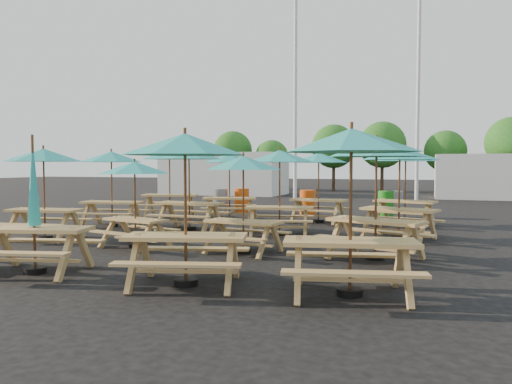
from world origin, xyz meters
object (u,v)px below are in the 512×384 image
(picnic_unit_2, at_px, (111,162))
(picnic_unit_7, at_px, (229,163))
(picnic_unit_11, at_px, (319,162))
(picnic_unit_4, at_px, (34,217))
(picnic_unit_5, at_px, (135,174))
(picnic_unit_9, at_px, (243,169))
(picnic_unit_6, at_px, (189,159))
(picnic_unit_15, at_px, (406,161))
(picnic_unit_13, at_px, (376,156))
(waste_bin_4, at_px, (394,204))
(waste_bin_2, at_px, (308,203))
(waste_bin_3, at_px, (386,204))
(picnic_unit_12, at_px, (351,152))
(waste_bin_1, at_px, (242,200))
(picnic_unit_8, at_px, (185,155))
(picnic_unit_14, at_px, (400,160))
(picnic_unit_3, at_px, (169,159))
(waste_bin_0, at_px, (220,201))
(picnic_unit_1, at_px, (44,161))
(picnic_unit_10, at_px, (280,162))

(picnic_unit_2, xyz_separation_m, picnic_unit_7, (2.77, 3.04, -0.01))
(picnic_unit_11, bearing_deg, picnic_unit_4, -99.69)
(picnic_unit_5, xyz_separation_m, picnic_unit_9, (2.67, 0.13, 0.10))
(picnic_unit_6, relative_size, picnic_unit_15, 1.02)
(picnic_unit_13, distance_m, waste_bin_4, 9.02)
(waste_bin_2, bearing_deg, waste_bin_3, 2.88)
(picnic_unit_4, relative_size, picnic_unit_7, 1.02)
(waste_bin_3, bearing_deg, picnic_unit_12, -88.05)
(picnic_unit_2, xyz_separation_m, waste_bin_1, (2.09, 6.06, -1.55))
(picnic_unit_8, height_order, picnic_unit_13, picnic_unit_13)
(picnic_unit_7, relative_size, picnic_unit_14, 0.98)
(picnic_unit_3, bearing_deg, picnic_unit_11, -17.11)
(picnic_unit_14, relative_size, waste_bin_1, 2.53)
(picnic_unit_15, height_order, waste_bin_0, picnic_unit_15)
(picnic_unit_2, relative_size, picnic_unit_12, 0.96)
(picnic_unit_1, height_order, picnic_unit_9, picnic_unit_1)
(picnic_unit_2, height_order, picnic_unit_11, picnic_unit_2)
(picnic_unit_12, distance_m, waste_bin_4, 12.03)
(picnic_unit_8, distance_m, waste_bin_4, 12.50)
(picnic_unit_6, distance_m, waste_bin_2, 6.25)
(picnic_unit_12, bearing_deg, picnic_unit_6, 120.60)
(picnic_unit_12, bearing_deg, waste_bin_3, 79.33)
(picnic_unit_14, bearing_deg, picnic_unit_10, -158.30)
(picnic_unit_2, height_order, picnic_unit_9, picnic_unit_2)
(picnic_unit_11, bearing_deg, picnic_unit_1, -125.49)
(picnic_unit_11, xyz_separation_m, waste_bin_3, (2.03, 2.53, -1.54))
(picnic_unit_9, distance_m, picnic_unit_13, 2.85)
(picnic_unit_1, xyz_separation_m, picnic_unit_5, (2.94, -0.33, -0.30))
(waste_bin_0, bearing_deg, picnic_unit_7, -60.44)
(picnic_unit_12, bearing_deg, waste_bin_1, 104.88)
(picnic_unit_8, relative_size, picnic_unit_13, 0.96)
(picnic_unit_2, bearing_deg, picnic_unit_15, 11.11)
(picnic_unit_1, height_order, picnic_unit_3, picnic_unit_3)
(picnic_unit_8, bearing_deg, waste_bin_2, 78.61)
(waste_bin_1, distance_m, waste_bin_4, 6.17)
(waste_bin_0, relative_size, waste_bin_3, 1.00)
(picnic_unit_6, bearing_deg, picnic_unit_15, 28.81)
(picnic_unit_6, xyz_separation_m, picnic_unit_14, (6.03, 0.07, -0.04))
(waste_bin_2, bearing_deg, picnic_unit_15, -31.92)
(picnic_unit_7, distance_m, picnic_unit_12, 10.64)
(picnic_unit_1, distance_m, picnic_unit_8, 6.67)
(picnic_unit_8, bearing_deg, picnic_unit_15, 57.60)
(picnic_unit_9, distance_m, waste_bin_1, 9.93)
(picnic_unit_1, relative_size, picnic_unit_4, 0.97)
(picnic_unit_1, relative_size, picnic_unit_6, 0.96)
(picnic_unit_13, height_order, waste_bin_3, picnic_unit_13)
(picnic_unit_4, height_order, waste_bin_3, picnic_unit_4)
(picnic_unit_13, bearing_deg, picnic_unit_14, 104.19)
(picnic_unit_4, relative_size, picnic_unit_10, 1.04)
(picnic_unit_1, distance_m, picnic_unit_12, 8.92)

